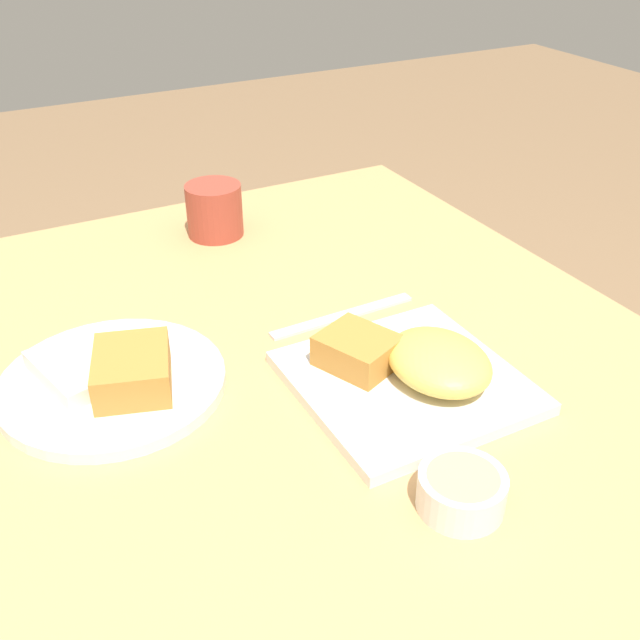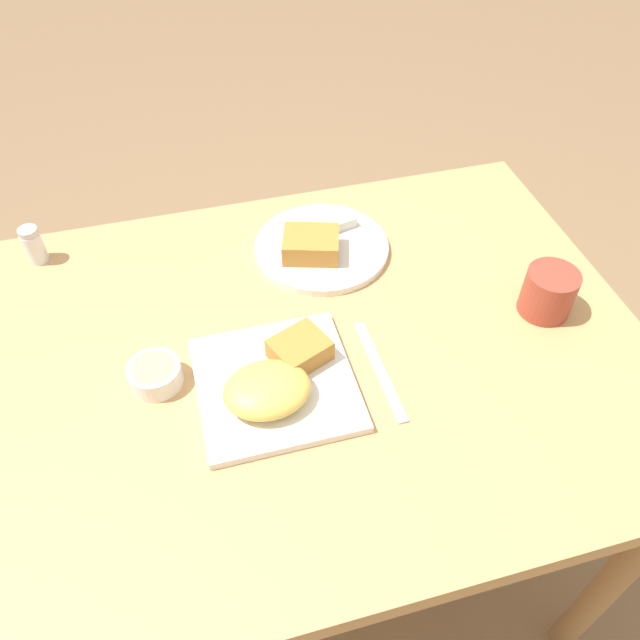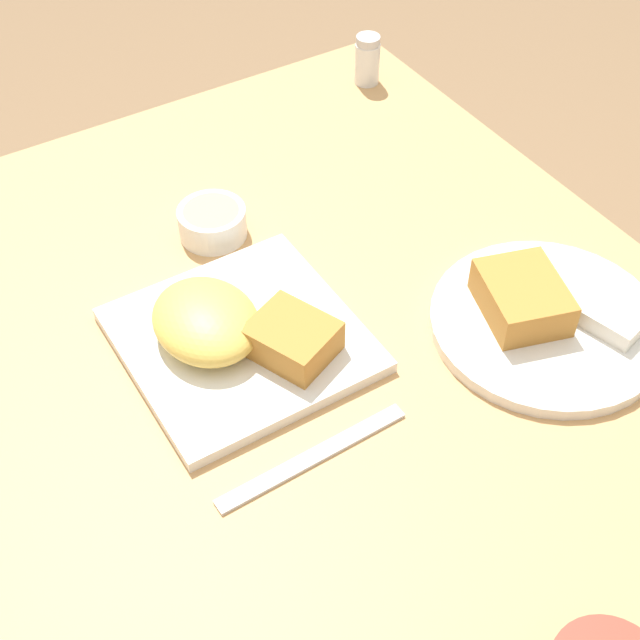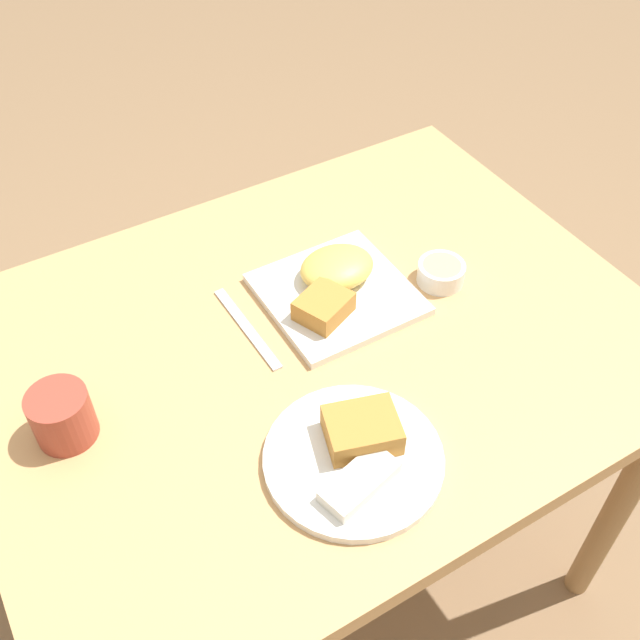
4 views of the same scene
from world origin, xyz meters
The scene contains 6 objects.
dining_table centered at (0.00, 0.00, 0.66)m, with size 1.06×0.81×0.74m.
plate_square_near centered at (-0.08, -0.07, 0.77)m, with size 0.23×0.23×0.06m.
plate_oval_far centered at (0.07, 0.22, 0.76)m, with size 0.24×0.24×0.05m.
sauce_ramekin centered at (-0.25, -0.01, 0.76)m, with size 0.08×0.08×0.04m.
salt_shaker centered at (-0.43, 0.33, 0.77)m, with size 0.03×0.03×0.07m.
butter_knife centered at (0.08, -0.07, 0.75)m, with size 0.02×0.20×0.00m.
Camera 3 is at (0.49, -0.32, 1.43)m, focal length 50.00 mm.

